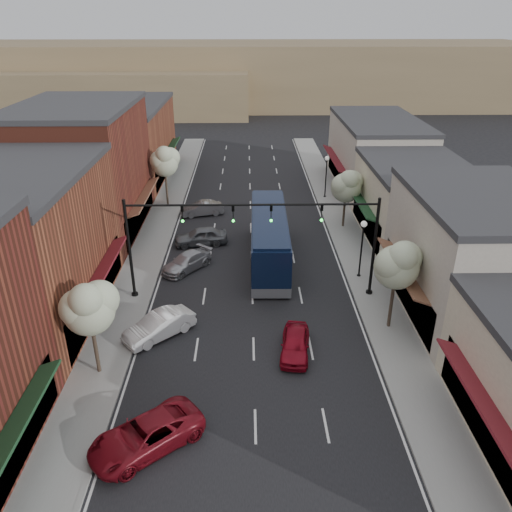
{
  "coord_description": "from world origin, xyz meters",
  "views": [
    {
      "loc": [
        -0.28,
        -21.47,
        17.39
      ],
      "look_at": [
        0.27,
        9.7,
        2.2
      ],
      "focal_mm": 35.0,
      "sensor_mm": 36.0,
      "label": 1
    }
  ],
  "objects_px": {
    "tree_left_near": "(89,306)",
    "red_hatchback": "(295,344)",
    "parked_car_d": "(201,236)",
    "coach_bus": "(269,237)",
    "parked_car_a": "(146,435)",
    "signal_mast_left": "(165,234)",
    "parked_car_e": "(202,209)",
    "tree_right_near": "(398,264)",
    "signal_mast_right": "(339,233)",
    "parked_car_c": "(187,262)",
    "lamp_post_far": "(326,170)",
    "tree_right_far": "(347,185)",
    "tree_left_far": "(165,161)",
    "lamp_post_near": "(362,240)",
    "parked_car_b": "(159,326)"
  },
  "relations": [
    {
      "from": "signal_mast_right",
      "to": "tree_left_near",
      "type": "bearing_deg",
      "value": -149.86
    },
    {
      "from": "tree_right_near",
      "to": "tree_left_near",
      "type": "distance_m",
      "value": 17.08
    },
    {
      "from": "parked_car_b",
      "to": "parked_car_d",
      "type": "xyz_separation_m",
      "value": [
        1.38,
        13.14,
        0.02
      ]
    },
    {
      "from": "lamp_post_far",
      "to": "coach_bus",
      "type": "distance_m",
      "value": 15.98
    },
    {
      "from": "signal_mast_right",
      "to": "coach_bus",
      "type": "xyz_separation_m",
      "value": [
        -4.28,
        5.42,
        -2.67
      ]
    },
    {
      "from": "parked_car_e",
      "to": "parked_car_d",
      "type": "bearing_deg",
      "value": -10.83
    },
    {
      "from": "parked_car_d",
      "to": "coach_bus",
      "type": "bearing_deg",
      "value": 50.89
    },
    {
      "from": "signal_mast_right",
      "to": "tree_right_near",
      "type": "bearing_deg",
      "value": -56.09
    },
    {
      "from": "lamp_post_far",
      "to": "red_hatchback",
      "type": "height_order",
      "value": "lamp_post_far"
    },
    {
      "from": "lamp_post_near",
      "to": "parked_car_a",
      "type": "relative_size",
      "value": 0.86
    },
    {
      "from": "signal_mast_left",
      "to": "tree_left_near",
      "type": "distance_m",
      "value": 8.48
    },
    {
      "from": "parked_car_d",
      "to": "parked_car_e",
      "type": "height_order",
      "value": "parked_car_d"
    },
    {
      "from": "tree_right_far",
      "to": "parked_car_c",
      "type": "height_order",
      "value": "tree_right_far"
    },
    {
      "from": "signal_mast_right",
      "to": "tree_right_far",
      "type": "height_order",
      "value": "signal_mast_right"
    },
    {
      "from": "signal_mast_right",
      "to": "lamp_post_far",
      "type": "bearing_deg",
      "value": 83.78
    },
    {
      "from": "coach_bus",
      "to": "parked_car_c",
      "type": "height_order",
      "value": "coach_bus"
    },
    {
      "from": "signal_mast_right",
      "to": "parked_car_d",
      "type": "relative_size",
      "value": 1.88
    },
    {
      "from": "tree_right_near",
      "to": "signal_mast_right",
      "type": "bearing_deg",
      "value": 123.91
    },
    {
      "from": "tree_left_near",
      "to": "red_hatchback",
      "type": "distance_m",
      "value": 11.28
    },
    {
      "from": "red_hatchback",
      "to": "tree_left_near",
      "type": "bearing_deg",
      "value": -163.5
    },
    {
      "from": "tree_left_far",
      "to": "parked_car_b",
      "type": "xyz_separation_m",
      "value": [
        2.67,
        -22.58,
        -3.88
      ]
    },
    {
      "from": "signal_mast_right",
      "to": "parked_car_c",
      "type": "xyz_separation_m",
      "value": [
        -10.52,
        4.0,
        -3.99
      ]
    },
    {
      "from": "red_hatchback",
      "to": "signal_mast_left",
      "type": "bearing_deg",
      "value": 148.86
    },
    {
      "from": "tree_left_far",
      "to": "lamp_post_near",
      "type": "xyz_separation_m",
      "value": [
        16.05,
        -15.44,
        -1.6
      ]
    },
    {
      "from": "tree_right_far",
      "to": "red_hatchback",
      "type": "distance_m",
      "value": 19.64
    },
    {
      "from": "signal_mast_right",
      "to": "parked_car_b",
      "type": "xyz_separation_m",
      "value": [
        -11.2,
        -4.64,
        -3.9
      ]
    },
    {
      "from": "lamp_post_far",
      "to": "parked_car_d",
      "type": "bearing_deg",
      "value": -136.22
    },
    {
      "from": "tree_left_far",
      "to": "parked_car_c",
      "type": "bearing_deg",
      "value": -76.48
    },
    {
      "from": "signal_mast_left",
      "to": "red_hatchback",
      "type": "relative_size",
      "value": 2.11
    },
    {
      "from": "parked_car_a",
      "to": "signal_mast_left",
      "type": "bearing_deg",
      "value": 145.41
    },
    {
      "from": "lamp_post_near",
      "to": "signal_mast_left",
      "type": "bearing_deg",
      "value": -169.44
    },
    {
      "from": "tree_left_far",
      "to": "signal_mast_right",
      "type": "bearing_deg",
      "value": -52.29
    },
    {
      "from": "signal_mast_right",
      "to": "coach_bus",
      "type": "relative_size",
      "value": 0.67
    },
    {
      "from": "signal_mast_left",
      "to": "parked_car_e",
      "type": "height_order",
      "value": "signal_mast_left"
    },
    {
      "from": "tree_left_near",
      "to": "lamp_post_near",
      "type": "bearing_deg",
      "value": 33.33
    },
    {
      "from": "tree_right_far",
      "to": "parked_car_c",
      "type": "xyz_separation_m",
      "value": [
        -13.25,
        -7.94,
        -3.36
      ]
    },
    {
      "from": "tree_left_near",
      "to": "red_hatchback",
      "type": "xyz_separation_m",
      "value": [
        10.59,
        1.6,
        -3.56
      ]
    },
    {
      "from": "lamp_post_far",
      "to": "red_hatchback",
      "type": "distance_m",
      "value": 27.12
    },
    {
      "from": "tree_left_near",
      "to": "tree_right_far",
      "type": "bearing_deg",
      "value": 50.31
    },
    {
      "from": "parked_car_d",
      "to": "lamp_post_near",
      "type": "bearing_deg",
      "value": 53.38
    },
    {
      "from": "signal_mast_left",
      "to": "lamp_post_far",
      "type": "distance_m",
      "value": 24.14
    },
    {
      "from": "coach_bus",
      "to": "parked_car_e",
      "type": "height_order",
      "value": "coach_bus"
    },
    {
      "from": "signal_mast_right",
      "to": "signal_mast_left",
      "type": "bearing_deg",
      "value": 180.0
    },
    {
      "from": "tree_left_far",
      "to": "red_hatchback",
      "type": "distance_m",
      "value": 26.89
    },
    {
      "from": "parked_car_e",
      "to": "signal_mast_right",
      "type": "bearing_deg",
      "value": 19.32
    },
    {
      "from": "tree_right_far",
      "to": "tree_right_near",
      "type": "bearing_deg",
      "value": -90.0
    },
    {
      "from": "signal_mast_right",
      "to": "lamp_post_far",
      "type": "relative_size",
      "value": 1.85
    },
    {
      "from": "signal_mast_left",
      "to": "parked_car_a",
      "type": "relative_size",
      "value": 1.6
    },
    {
      "from": "lamp_post_far",
      "to": "red_hatchback",
      "type": "xyz_separation_m",
      "value": [
        -5.46,
        -26.46,
        -2.34
      ]
    },
    {
      "from": "lamp_post_near",
      "to": "parked_car_e",
      "type": "distance_m",
      "value": 17.98
    }
  ]
}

